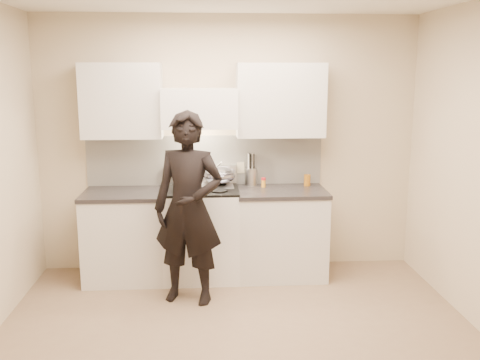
% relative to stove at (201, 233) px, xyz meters
% --- Properties ---
extents(ground_plane, '(4.00, 4.00, 0.00)m').
position_rel_stove_xyz_m(ground_plane, '(0.30, -1.42, -0.47)').
color(ground_plane, '#806A51').
extents(room_shell, '(4.04, 3.54, 2.70)m').
position_rel_stove_xyz_m(room_shell, '(0.24, -1.05, 1.12)').
color(room_shell, '#C1B395').
rests_on(room_shell, ground).
extents(stove, '(0.76, 0.65, 0.96)m').
position_rel_stove_xyz_m(stove, '(0.00, 0.00, 0.00)').
color(stove, white).
rests_on(stove, ground).
extents(counter_right, '(0.92, 0.67, 0.92)m').
position_rel_stove_xyz_m(counter_right, '(0.83, 0.00, -0.01)').
color(counter_right, silver).
rests_on(counter_right, ground).
extents(counter_left, '(0.82, 0.67, 0.92)m').
position_rel_stove_xyz_m(counter_left, '(-0.78, 0.00, -0.01)').
color(counter_left, silver).
rests_on(counter_left, ground).
extents(wok, '(0.34, 0.41, 0.28)m').
position_rel_stove_xyz_m(wok, '(0.20, 0.14, 0.58)').
color(wok, '#A5A5BB').
rests_on(wok, stove).
extents(stock_pot, '(0.31, 0.27, 0.15)m').
position_rel_stove_xyz_m(stock_pot, '(-0.11, -0.09, 0.56)').
color(stock_pot, '#A5A5BB').
rests_on(stock_pot, stove).
extents(utensil_crock, '(0.13, 0.13, 0.34)m').
position_rel_stove_xyz_m(utensil_crock, '(0.54, 0.24, 0.55)').
color(utensil_crock, '#BBBBBB').
rests_on(utensil_crock, counter_right).
extents(spice_jar, '(0.05, 0.05, 0.10)m').
position_rel_stove_xyz_m(spice_jar, '(0.66, 0.13, 0.50)').
color(spice_jar, gold).
rests_on(spice_jar, counter_right).
extents(oil_glass, '(0.07, 0.07, 0.12)m').
position_rel_stove_xyz_m(oil_glass, '(1.13, 0.18, 0.51)').
color(oil_glass, '#A36214').
rests_on(oil_glass, counter_right).
extents(person, '(0.74, 0.59, 1.78)m').
position_rel_stove_xyz_m(person, '(-0.11, -0.59, 0.41)').
color(person, black).
rests_on(person, ground).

